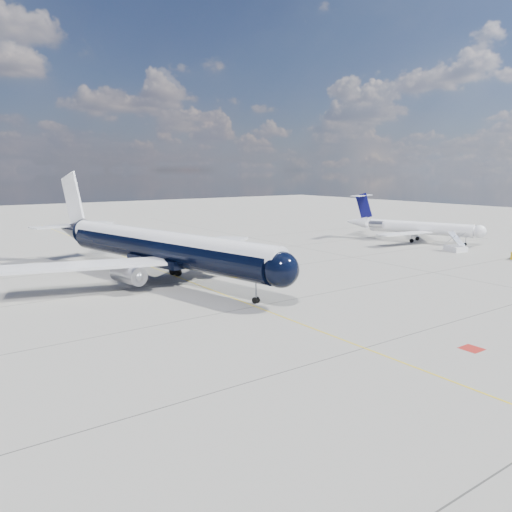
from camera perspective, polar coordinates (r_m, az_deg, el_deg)
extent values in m
plane|color=gray|center=(68.65, -9.79, -2.05)|extent=(320.00, 320.00, 0.00)
cube|color=yellow|center=(64.27, -7.85, -2.81)|extent=(0.16, 160.00, 0.01)
cube|color=maroon|center=(43.51, 23.42, -9.69)|extent=(1.60, 1.60, 0.01)
cylinder|color=black|center=(63.97, -10.66, 0.79)|extent=(11.30, 37.02, 3.71)
sphere|color=black|center=(49.92, 2.88, -1.57)|extent=(4.39, 4.39, 3.71)
cone|color=black|center=(83.27, -20.18, 2.82)|extent=(5.04, 7.45, 3.71)
cylinder|color=white|center=(63.84, -10.69, 1.61)|extent=(10.90, 38.76, 2.89)
cube|color=black|center=(49.69, 3.06, -0.99)|extent=(2.53, 1.63, 0.54)
cube|color=white|center=(59.96, -19.34, -1.05)|extent=(19.34, 9.86, 0.31)
cube|color=white|center=(71.67, -4.78, 1.17)|extent=(17.49, 15.76, 0.31)
cube|color=black|center=(64.20, -10.62, -0.42)|extent=(6.03, 10.39, 0.98)
cylinder|color=#AFAFB7|center=(59.20, -14.38, -2.04)|extent=(3.07, 4.84, 2.18)
cylinder|color=#AFAFB7|center=(66.78, -5.25, -0.45)|extent=(3.07, 4.84, 2.18)
sphere|color=gray|center=(57.52, -13.27, -2.33)|extent=(1.27, 1.27, 1.07)
sphere|color=gray|center=(65.29, -4.04, -0.67)|extent=(1.27, 1.27, 1.07)
cube|color=white|center=(59.22, -14.52, -1.32)|extent=(0.86, 3.10, 1.07)
cube|color=white|center=(66.79, -5.37, 0.19)|extent=(0.86, 3.10, 1.07)
cube|color=white|center=(82.44, -20.22, 6.22)|extent=(1.59, 6.12, 8.31)
cube|color=white|center=(83.19, -20.21, 3.35)|extent=(13.05, 5.68, 0.21)
cylinder|color=gray|center=(52.74, 0.00, -4.14)|extent=(0.21, 0.21, 2.05)
cylinder|color=black|center=(52.82, -0.15, -5.10)|extent=(0.31, 0.70, 0.68)
cylinder|color=black|center=(53.10, 0.14, -5.02)|extent=(0.31, 0.70, 0.68)
cylinder|color=gray|center=(63.88, -13.61, -1.87)|extent=(0.30, 0.30, 1.85)
cylinder|color=gray|center=(67.46, -9.21, -1.11)|extent=(0.30, 0.30, 1.85)
cylinder|color=black|center=(63.60, -13.31, -2.62)|extent=(0.65, 1.14, 1.07)
cylinder|color=black|center=(64.47, -13.85, -2.48)|extent=(0.65, 1.14, 1.07)
cylinder|color=black|center=(67.19, -8.91, -1.82)|extent=(0.65, 1.14, 1.07)
cylinder|color=black|center=(68.02, -9.47, -1.69)|extent=(0.65, 1.14, 1.07)
cylinder|color=white|center=(102.81, 18.22, 3.09)|extent=(9.09, 19.57, 2.45)
sphere|color=white|center=(100.30, 24.18, 2.57)|extent=(3.13, 3.13, 2.45)
cone|color=white|center=(107.20, 11.49, 3.83)|extent=(3.84, 5.09, 2.45)
cube|color=black|center=(100.25, 24.24, 2.77)|extent=(1.81, 1.32, 0.41)
cube|color=white|center=(97.12, 16.61, 2.48)|extent=(11.62, 4.47, 0.20)
cube|color=white|center=(109.17, 18.71, 3.14)|extent=(9.74, 10.35, 0.20)
cylinder|color=#AFAFB7|center=(103.58, 13.60, 3.55)|extent=(2.26, 3.19, 1.36)
cylinder|color=#AFAFB7|center=(107.12, 14.34, 3.72)|extent=(2.26, 3.19, 1.36)
cube|color=white|center=(104.00, 13.69, 3.57)|extent=(1.35, 1.67, 0.16)
cube|color=white|center=(106.70, 14.26, 3.70)|extent=(1.35, 1.67, 0.16)
cube|color=#0A0A46|center=(106.39, 12.22, 5.60)|extent=(1.50, 3.65, 5.55)
cube|color=white|center=(106.47, 11.99, 6.79)|extent=(7.43, 4.17, 0.14)
cylinder|color=gray|center=(100.96, 22.84, 1.58)|extent=(0.19, 0.19, 1.54)
cylinder|color=black|center=(101.04, 22.82, 1.25)|extent=(0.34, 0.57, 0.54)
cylinder|color=gray|center=(101.58, 17.38, 1.95)|extent=(0.23, 0.23, 1.54)
cylinder|color=gray|center=(105.02, 17.97, 2.16)|extent=(0.23, 0.23, 1.54)
cylinder|color=black|center=(101.64, 17.36, 1.68)|extent=(0.53, 0.81, 0.76)
cylinder|color=black|center=(105.08, 17.96, 1.90)|extent=(0.53, 0.81, 0.76)
cube|color=white|center=(93.27, 21.84, 0.79)|extent=(3.25, 3.71, 0.95)
cube|color=#AFAFB7|center=(93.03, 21.91, 1.85)|extent=(2.09, 3.29, 2.20)
cylinder|color=gray|center=(92.58, 21.63, 1.97)|extent=(0.83, 2.92, 2.13)
cylinder|color=gray|center=(93.44, 22.20, 2.00)|extent=(0.83, 2.92, 2.13)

